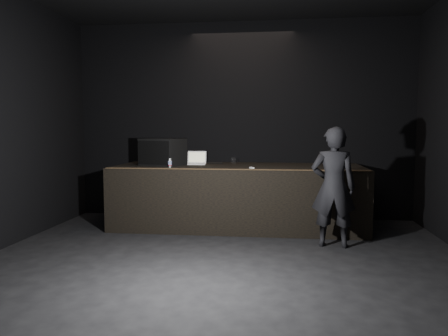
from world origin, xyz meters
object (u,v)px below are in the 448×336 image
Objects in this scene: person at (333,187)px; laptop at (197,161)px; stage_riser at (238,196)px; beer_can at (170,163)px; stage_monitor at (162,152)px.

laptop is at bearing -26.28° from person.
person is (1.39, -1.12, 0.31)m from stage_riser.
beer_can is at bearing -8.18° from person.
stage_monitor is 2.85m from person.
stage_monitor reaches higher than laptop.
person is (2.40, -0.60, -0.26)m from beer_can.
beer_can is (0.23, -0.41, -0.15)m from stage_monitor.
beer_can is (-1.02, -0.52, 0.57)m from stage_riser.
stage_riser is 1.28m from beer_can.
person is at bearing 2.05° from stage_monitor.
stage_riser is at bearing -33.03° from person.
laptop is at bearing 68.92° from beer_can.
laptop is 2.35× the size of beer_can.
person reaches higher than stage_monitor.
stage_monitor is at bearing -152.38° from laptop.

